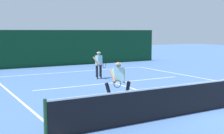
% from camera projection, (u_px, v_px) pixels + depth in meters
% --- Properties ---
extents(ground_plane, '(80.00, 80.00, 0.00)m').
position_uv_depth(ground_plane, '(208.00, 111.00, 10.47)').
color(ground_plane, '#476DA7').
extents(court_line_baseline_far, '(10.55, 0.10, 0.01)m').
position_uv_depth(court_line_baseline_far, '(75.00, 72.00, 20.48)').
color(court_line_baseline_far, white).
rests_on(court_line_baseline_far, ground_plane).
extents(court_line_service, '(8.60, 0.10, 0.01)m').
position_uv_depth(court_line_service, '(113.00, 83.00, 16.07)').
color(court_line_service, white).
rests_on(court_line_service, ground_plane).
extents(court_line_centre, '(0.10, 6.40, 0.01)m').
position_uv_depth(court_line_centre, '(151.00, 94.00, 13.23)').
color(court_line_centre, white).
rests_on(court_line_centre, ground_plane).
extents(tennis_net, '(11.56, 0.09, 1.07)m').
position_uv_depth(tennis_net, '(208.00, 96.00, 10.41)').
color(tennis_net, '#1E4723').
rests_on(tennis_net, ground_plane).
extents(player_near, '(1.08, 0.87, 1.56)m').
position_uv_depth(player_near, '(118.00, 80.00, 11.67)').
color(player_near, black).
rests_on(player_near, ground_plane).
extents(player_far, '(0.67, 0.92, 1.57)m').
position_uv_depth(player_far, '(99.00, 64.00, 17.40)').
color(player_far, black).
rests_on(player_far, ground_plane).
extents(tennis_ball, '(0.07, 0.07, 0.07)m').
position_uv_depth(tennis_ball, '(122.00, 92.00, 13.40)').
color(tennis_ball, '#D1E033').
rests_on(tennis_ball, ground_plane).
extents(back_fence_windscreen, '(18.53, 0.12, 2.81)m').
position_uv_depth(back_fence_windscreen, '(56.00, 48.00, 23.60)').
color(back_fence_windscreen, '#0C361E').
rests_on(back_fence_windscreen, ground_plane).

